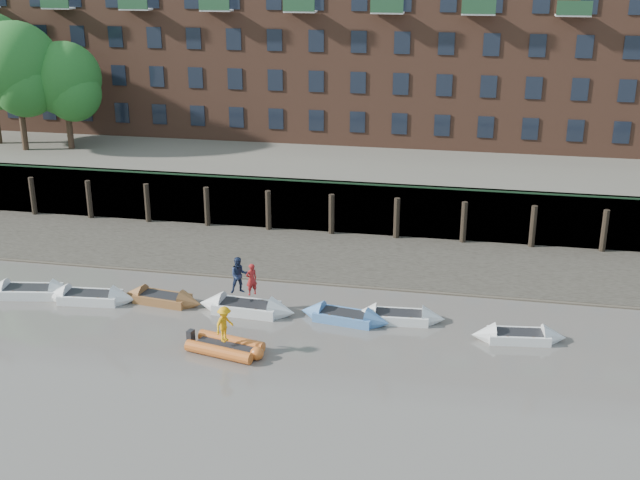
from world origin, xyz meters
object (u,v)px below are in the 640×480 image
(rowboat_3, at_px, (247,308))
(person_rib_crew, at_px, (224,324))
(rib_tender, at_px, (228,347))
(person_rower_a, at_px, (252,279))
(rowboat_0, at_px, (30,291))
(rowboat_1, at_px, (90,297))
(rowboat_4, at_px, (344,317))
(person_rower_b, at_px, (239,275))
(rowboat_5, at_px, (399,317))
(rowboat_6, at_px, (519,336))
(rowboat_2, at_px, (163,299))

(rowboat_3, relative_size, person_rib_crew, 3.05)
(rib_tender, distance_m, person_rower_a, 4.43)
(rowboat_0, height_order, rib_tender, rowboat_0)
(rowboat_1, bearing_deg, rowboat_4, -3.77)
(rib_tender, xyz_separation_m, person_rower_b, (-0.71, 4.28, 1.60))
(rowboat_4, bearing_deg, person_rib_crew, -129.01)
(person_rower_a, bearing_deg, rowboat_5, 140.81)
(rowboat_3, relative_size, rib_tender, 1.39)
(rowboat_0, height_order, rowboat_1, rowboat_0)
(rowboat_3, distance_m, rowboat_4, 4.82)
(rowboat_1, relative_size, person_rower_a, 2.98)
(rowboat_0, xyz_separation_m, rowboat_6, (24.21, -0.29, -0.03))
(person_rower_a, distance_m, person_rower_b, 0.66)
(rowboat_1, relative_size, person_rower_b, 2.61)
(rowboat_0, bearing_deg, rib_tender, -27.74)
(rowboat_5, bearing_deg, rowboat_0, 178.19)
(person_rower_a, xyz_separation_m, person_rib_crew, (-0.04, -4.20, -0.38))
(rib_tender, height_order, person_rower_a, person_rower_a)
(rowboat_5, bearing_deg, person_rib_crew, -150.83)
(rib_tender, bearing_deg, rowboat_5, 46.26)
(rowboat_4, distance_m, rowboat_5, 2.57)
(rowboat_4, bearing_deg, rowboat_0, -170.40)
(rowboat_3, bearing_deg, rowboat_4, 3.08)
(rowboat_1, bearing_deg, rib_tender, -29.61)
(rowboat_5, bearing_deg, person_rower_a, 179.55)
(rowboat_3, xyz_separation_m, rib_tender, (0.35, -4.12, 0.01))
(rowboat_1, xyz_separation_m, rowboat_2, (3.59, 0.58, -0.02))
(rowboat_2, xyz_separation_m, rib_tender, (4.78, -4.43, 0.04))
(rowboat_0, height_order, rowboat_3, rowboat_3)
(rowboat_2, relative_size, person_rib_crew, 2.69)
(rowboat_0, relative_size, rowboat_3, 0.99)
(rowboat_2, relative_size, rib_tender, 1.22)
(rowboat_0, height_order, rowboat_2, rowboat_0)
(rowboat_1, distance_m, rowboat_3, 8.03)
(rowboat_3, xyz_separation_m, person_rib_crew, (0.25, -4.15, 1.12))
(rowboat_2, distance_m, rowboat_4, 9.26)
(rowboat_4, distance_m, person_rower_a, 4.79)
(rowboat_5, distance_m, person_rib_crew, 8.55)
(person_rower_a, bearing_deg, rowboat_2, -45.73)
(rowboat_5, distance_m, person_rower_a, 7.23)
(rowboat_1, distance_m, rib_tender, 9.21)
(person_rower_a, bearing_deg, rib_tender, 48.26)
(rowboat_1, relative_size, rowboat_2, 1.09)
(rowboat_2, relative_size, rowboat_5, 0.99)
(rowboat_2, xyz_separation_m, rowboat_3, (4.43, -0.30, 0.03))
(rowboat_1, distance_m, person_rower_b, 7.84)
(rowboat_2, distance_m, rowboat_5, 11.77)
(rowboat_3, height_order, rowboat_4, rowboat_3)
(person_rower_a, xyz_separation_m, person_rower_b, (-0.65, 0.11, 0.11))
(person_rower_b, bearing_deg, rib_tender, -104.83)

